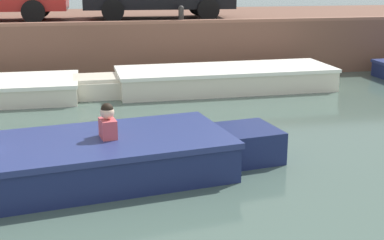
# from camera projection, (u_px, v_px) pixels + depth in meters

# --- Properties ---
(ground_plane) EXTENTS (400.00, 400.00, 0.00)m
(ground_plane) POSITION_uv_depth(u_px,v_px,m) (160.00, 163.00, 7.95)
(ground_plane) COLOR #42564C
(far_quay_wall) EXTENTS (60.00, 6.00, 1.43)m
(far_quay_wall) POSITION_uv_depth(u_px,v_px,m) (121.00, 39.00, 16.59)
(far_quay_wall) COLOR brown
(far_quay_wall) RESTS_ON ground
(far_wall_coping) EXTENTS (60.00, 0.24, 0.08)m
(far_wall_coping) POSITION_uv_depth(u_px,v_px,m) (126.00, 23.00, 13.67)
(far_wall_coping) COLOR brown
(far_wall_coping) RESTS_ON far_quay_wall
(boat_moored_central_cream) EXTENTS (6.17, 1.91, 0.54)m
(boat_moored_central_cream) POSITION_uv_depth(u_px,v_px,m) (215.00, 79.00, 12.71)
(boat_moored_central_cream) COLOR silver
(boat_moored_central_cream) RESTS_ON ground
(motorboat_passing) EXTENTS (5.73, 2.51, 1.05)m
(motorboat_passing) POSITION_uv_depth(u_px,v_px,m) (75.00, 161.00, 7.21)
(motorboat_passing) COLOR navy
(motorboat_passing) RESTS_ON ground
(mooring_bollard_mid) EXTENTS (0.15, 0.15, 0.45)m
(mooring_bollard_mid) POSITION_uv_depth(u_px,v_px,m) (181.00, 13.00, 13.99)
(mooring_bollard_mid) COLOR #2D2B28
(mooring_bollard_mid) RESTS_ON far_quay_wall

